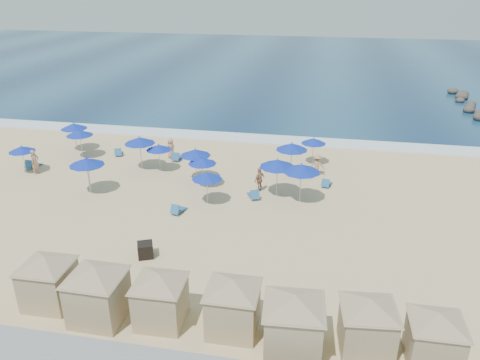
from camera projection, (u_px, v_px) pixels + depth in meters
name	position (u px, v px, depth m)	size (l,w,h in m)	color
ground	(178.00, 216.00, 28.66)	(160.00, 160.00, 0.00)	#D6BA87
ocean	(280.00, 64.00, 78.14)	(160.00, 80.00, 0.06)	#0E2B4D
surf_line	(230.00, 137.00, 42.59)	(160.00, 2.50, 0.08)	white
trash_bin	(145.00, 250.00, 24.33)	(0.78, 0.78, 0.78)	black
cabana_0	(47.00, 274.00, 20.40)	(4.29, 4.29, 2.69)	tan
cabana_1	(97.00, 286.00, 19.44)	(4.58, 4.58, 2.87)	tan
cabana_2	(160.00, 291.00, 19.30)	(4.23, 4.23, 2.66)	tan
cabana_3	(233.00, 298.00, 18.82)	(4.35, 4.35, 2.73)	tan
cabana_4	(294.00, 316.00, 17.67)	(4.66, 4.66, 2.93)	tan
cabana_5	(368.00, 318.00, 17.77)	(4.25, 4.25, 2.68)	tan
cabana_6	(436.00, 332.00, 17.21)	(4.06, 4.06, 2.55)	tan
umbrella_0	(79.00, 133.00, 37.03)	(2.12, 2.12, 2.41)	#A5A8AD
umbrella_1	(22.00, 149.00, 34.17)	(1.91, 1.91, 2.17)	#A5A8AD
umbrella_2	(74.00, 126.00, 38.55)	(2.16, 2.16, 2.46)	#A5A8AD
umbrella_3	(86.00, 162.00, 30.81)	(2.29, 2.29, 2.60)	#A5A8AD
umbrella_4	(159.00, 147.00, 34.52)	(1.90, 1.90, 2.16)	#A5A8AD
umbrella_5	(140.00, 140.00, 34.73)	(2.31, 2.31, 2.63)	#A5A8AD
umbrella_6	(202.00, 161.00, 31.84)	(1.96, 1.96, 2.23)	#A5A8AD
umbrella_7	(195.00, 152.00, 32.73)	(2.18, 2.18, 2.48)	#A5A8AD
umbrella_8	(207.00, 176.00, 29.43)	(1.96, 1.96, 2.23)	#A5A8AD
umbrella_9	(292.00, 147.00, 33.50)	(2.30, 2.30, 2.62)	#A5A8AD
umbrella_10	(277.00, 163.00, 30.32)	(2.37, 2.37, 2.69)	#A5A8AD
umbrella_11	(301.00, 168.00, 29.49)	(2.39, 2.39, 2.73)	#A5A8AD
umbrella_12	(87.00, 162.00, 30.84)	(2.26, 2.26, 2.58)	#A5A8AD
umbrella_13	(314.00, 141.00, 35.79)	(1.92, 1.92, 2.19)	#A5A8AD
beach_chair_0	(32.00, 165.00, 35.70)	(0.73, 1.41, 0.75)	#296196
beach_chair_1	(119.00, 152.00, 38.23)	(0.95, 1.38, 0.70)	#296196
beach_chair_2	(177.00, 157.00, 37.22)	(0.67, 1.39, 0.75)	#296196
beach_chair_3	(178.00, 209.00, 28.89)	(0.83, 1.36, 0.70)	#296196
beach_chair_4	(254.00, 195.00, 30.83)	(1.04, 1.43, 0.72)	#296196
beach_chair_5	(326.00, 183.00, 32.58)	(0.80, 1.29, 0.66)	#296196
beachgoer_0	(35.00, 162.00, 34.34)	(0.68, 0.45, 1.87)	tan
beachgoer_1	(259.00, 179.00, 31.64)	(0.99, 0.41, 1.69)	tan
beachgoer_2	(317.00, 165.00, 34.07)	(1.07, 0.62, 1.66)	tan
beachgoer_3	(171.00, 148.00, 37.52)	(0.79, 0.51, 1.61)	tan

